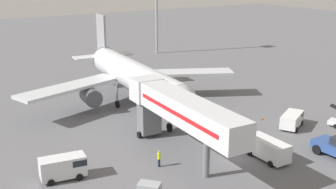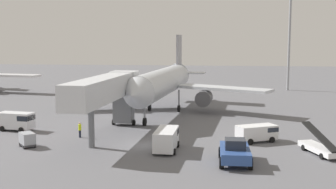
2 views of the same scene
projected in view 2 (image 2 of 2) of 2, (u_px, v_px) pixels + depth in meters
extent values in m
plane|color=slate|center=(146.00, 146.00, 47.30)|extent=(300.00, 300.00, 0.00)
cylinder|color=silver|center=(162.00, 83.00, 67.79)|extent=(6.66, 27.23, 4.25)
cone|color=silver|center=(135.00, 94.00, 53.16)|extent=(4.43, 3.55, 4.16)
cone|color=silver|center=(180.00, 73.00, 83.23)|extent=(4.47, 5.31, 4.03)
cube|color=gray|center=(179.00, 53.00, 81.53)|extent=(0.71, 3.92, 6.80)
cube|color=silver|center=(192.00, 73.00, 81.13)|extent=(5.33, 3.29, 0.24)
cube|color=silver|center=(166.00, 72.00, 82.18)|extent=(5.33, 3.29, 0.24)
cube|color=silver|center=(222.00, 88.00, 68.21)|extent=(15.97, 10.76, 0.44)
cube|color=silver|center=(111.00, 86.00, 72.03)|extent=(16.40, 8.35, 0.44)
cylinder|color=#4C4C51|center=(204.00, 98.00, 68.06)|extent=(2.78, 3.45, 2.49)
cylinder|color=#4C4C51|center=(125.00, 96.00, 70.76)|extent=(2.78, 3.45, 2.49)
cylinder|color=gray|center=(145.00, 111.00, 57.94)|extent=(0.28, 0.28, 3.06)
cylinder|color=black|center=(145.00, 122.00, 58.13)|extent=(0.45, 1.13, 1.10)
cylinder|color=gray|center=(179.00, 99.00, 69.21)|extent=(0.28, 0.28, 3.06)
cylinder|color=black|center=(179.00, 109.00, 69.40)|extent=(0.45, 1.13, 1.10)
cylinder|color=gray|center=(150.00, 98.00, 70.21)|extent=(0.28, 0.28, 3.06)
cylinder|color=black|center=(150.00, 108.00, 70.41)|extent=(0.45, 1.13, 1.10)
cube|color=silver|center=(101.00, 89.00, 49.22)|extent=(4.06, 18.00, 2.70)
cube|color=red|center=(89.00, 89.00, 49.49)|extent=(0.93, 14.97, 0.44)
cube|color=silver|center=(124.00, 81.00, 58.52)|extent=(3.61, 3.00, 2.84)
cube|color=#232833|center=(127.00, 79.00, 59.76)|extent=(3.31, 0.44, 0.90)
cube|color=slate|center=(124.00, 107.00, 58.37)|extent=(2.65, 1.95, 4.18)
cylinder|color=black|center=(114.00, 122.00, 58.89)|extent=(0.35, 0.82, 0.80)
cylinder|color=black|center=(134.00, 123.00, 58.38)|extent=(0.35, 0.82, 0.80)
cylinder|color=slate|center=(91.00, 127.00, 46.20)|extent=(0.70, 0.70, 4.58)
cube|color=#2D4C8E|center=(235.00, 153.00, 40.34)|extent=(2.82, 5.58, 0.96)
cube|color=#232833|center=(235.00, 144.00, 39.95)|extent=(1.93, 1.84, 0.90)
cylinder|color=black|center=(250.00, 163.00, 38.51)|extent=(0.42, 1.11, 1.10)
cylinder|color=black|center=(222.00, 163.00, 38.75)|extent=(0.42, 1.11, 1.10)
cylinder|color=black|center=(247.00, 153.00, 42.05)|extent=(0.42, 1.11, 1.10)
cylinder|color=black|center=(221.00, 152.00, 42.30)|extent=(0.42, 1.11, 1.10)
cube|color=white|center=(319.00, 149.00, 43.62)|extent=(3.42, 5.92, 0.55)
cube|color=black|center=(320.00, 136.00, 43.46)|extent=(2.74, 5.72, 2.00)
cylinder|color=black|center=(304.00, 148.00, 45.15)|extent=(0.41, 0.64, 0.60)
cylinder|color=black|center=(317.00, 147.00, 45.48)|extent=(0.41, 0.64, 0.60)
cylinder|color=black|center=(322.00, 156.00, 41.83)|extent=(0.41, 0.64, 0.60)
cylinder|color=black|center=(336.00, 155.00, 42.16)|extent=(0.41, 0.64, 0.60)
cube|color=silver|center=(16.00, 120.00, 55.04)|extent=(4.69, 2.55, 2.04)
cube|color=#1E232D|center=(26.00, 118.00, 54.59)|extent=(1.69, 2.13, 0.65)
cylinder|color=black|center=(30.00, 127.00, 55.69)|extent=(0.72, 0.44, 0.68)
cylinder|color=black|center=(21.00, 130.00, 53.92)|extent=(0.72, 0.44, 0.68)
cylinder|color=black|center=(11.00, 126.00, 56.40)|extent=(0.72, 0.44, 0.68)
cylinder|color=black|center=(2.00, 129.00, 54.64)|extent=(0.72, 0.44, 0.68)
cube|color=white|center=(166.00, 139.00, 44.97)|extent=(2.19, 5.21, 1.97)
cube|color=#1E232D|center=(169.00, 131.00, 46.64)|extent=(2.14, 1.70, 0.63)
cylinder|color=black|center=(159.00, 144.00, 46.80)|extent=(0.39, 0.69, 0.68)
cylinder|color=black|center=(177.00, 144.00, 46.52)|extent=(0.39, 0.69, 0.68)
cylinder|color=black|center=(154.00, 151.00, 43.66)|extent=(0.39, 0.69, 0.68)
cylinder|color=black|center=(174.00, 152.00, 43.38)|extent=(0.39, 0.69, 0.68)
cube|color=white|center=(257.00, 132.00, 48.97)|extent=(4.94, 3.86, 1.61)
cube|color=#1E232D|center=(268.00, 128.00, 49.45)|extent=(2.22, 2.48, 0.52)
cylinder|color=black|center=(262.00, 136.00, 50.45)|extent=(0.77, 0.63, 0.68)
cylinder|color=black|center=(272.00, 140.00, 48.64)|extent=(0.77, 0.63, 0.68)
cylinder|color=black|center=(241.00, 138.00, 49.48)|extent=(0.77, 0.63, 0.68)
cylinder|color=black|center=(250.00, 142.00, 47.68)|extent=(0.77, 0.63, 0.68)
cube|color=#38383D|center=(27.00, 144.00, 46.66)|extent=(2.31, 2.37, 0.22)
cube|color=#999EA5|center=(27.00, 138.00, 46.57)|extent=(2.31, 2.37, 1.18)
cylinder|color=black|center=(20.00, 145.00, 46.91)|extent=(0.33, 0.35, 0.36)
cylinder|color=black|center=(31.00, 143.00, 47.58)|extent=(0.33, 0.35, 0.36)
cylinder|color=black|center=(24.00, 147.00, 45.76)|extent=(0.33, 0.35, 0.36)
cylinder|color=black|center=(35.00, 146.00, 46.43)|extent=(0.33, 0.35, 0.36)
cylinder|color=#1E2333|center=(80.00, 134.00, 51.17)|extent=(0.29, 0.29, 0.89)
cylinder|color=#D8EA19|center=(80.00, 127.00, 51.07)|extent=(0.38, 0.38, 0.70)
sphere|color=tan|center=(80.00, 123.00, 51.01)|extent=(0.24, 0.24, 0.24)
cube|color=black|center=(245.00, 133.00, 53.49)|extent=(0.31, 0.31, 0.03)
cone|color=orange|center=(245.00, 131.00, 53.46)|extent=(0.27, 0.27, 0.46)
cube|color=silver|center=(4.00, 75.00, 94.62)|extent=(17.11, 6.18, 0.44)
cylinder|color=#93969B|center=(289.00, 40.00, 98.20)|extent=(0.56, 0.56, 23.07)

